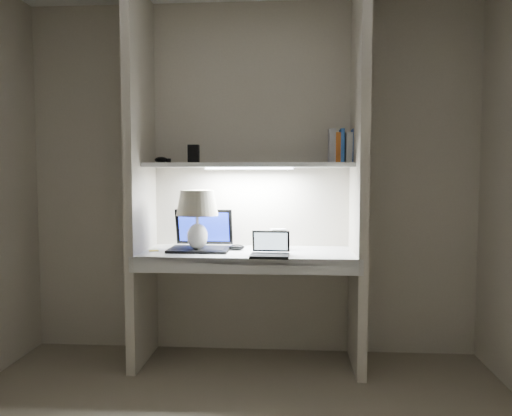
# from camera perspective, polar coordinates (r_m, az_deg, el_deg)

# --- Properties ---
(back_wall) EXTENTS (3.20, 0.01, 2.50)m
(back_wall) POSITION_cam_1_polar(r_m,az_deg,el_deg) (3.60, -0.54, 3.30)
(back_wall) COLOR beige
(back_wall) RESTS_ON floor
(alcove_panel_left) EXTENTS (0.06, 0.55, 2.50)m
(alcove_panel_left) POSITION_cam_1_polar(r_m,az_deg,el_deg) (3.46, -13.07, 3.16)
(alcove_panel_left) COLOR beige
(alcove_panel_left) RESTS_ON floor
(alcove_panel_right) EXTENTS (0.06, 0.55, 2.50)m
(alcove_panel_right) POSITION_cam_1_polar(r_m,az_deg,el_deg) (3.34, 11.68, 3.16)
(alcove_panel_right) COLOR beige
(alcove_panel_right) RESTS_ON floor
(desk) EXTENTS (1.40, 0.55, 0.04)m
(desk) POSITION_cam_1_polar(r_m,az_deg,el_deg) (3.37, -0.92, -5.31)
(desk) COLOR white
(desk) RESTS_ON alcove_panel_left
(desk_apron) EXTENTS (1.46, 0.03, 0.10)m
(desk_apron) POSITION_cam_1_polar(r_m,az_deg,el_deg) (3.12, -1.33, -6.62)
(desk_apron) COLOR silver
(desk_apron) RESTS_ON desk
(shelf) EXTENTS (1.40, 0.36, 0.03)m
(shelf) POSITION_cam_1_polar(r_m,az_deg,el_deg) (3.42, -0.79, 4.94)
(shelf) COLOR silver
(shelf) RESTS_ON back_wall
(strip_light) EXTENTS (0.60, 0.04, 0.02)m
(strip_light) POSITION_cam_1_polar(r_m,az_deg,el_deg) (3.42, -0.79, 4.57)
(strip_light) COLOR white
(strip_light) RESTS_ON shelf
(table_lamp) EXTENTS (0.28, 0.28, 0.41)m
(table_lamp) POSITION_cam_1_polar(r_m,az_deg,el_deg) (3.35, -6.74, -0.26)
(table_lamp) COLOR white
(table_lamp) RESTS_ON desk
(laptop_main) EXTENTS (0.41, 0.35, 0.27)m
(laptop_main) POSITION_cam_1_polar(r_m,az_deg,el_deg) (3.46, -6.29, -3.73)
(laptop_main) COLOR black
(laptop_main) RESTS_ON desk
(laptop_netbook) EXTENTS (0.25, 0.22, 0.16)m
(laptop_netbook) POSITION_cam_1_polar(r_m,az_deg,el_deg) (3.16, 1.62, -4.86)
(laptop_netbook) COLOR black
(laptop_netbook) RESTS_ON desk
(speaker) EXTENTS (0.12, 0.10, 0.14)m
(speaker) POSITION_cam_1_polar(r_m,az_deg,el_deg) (3.42, 2.55, -3.59)
(speaker) COLOR silver
(speaker) RESTS_ON desk
(mouse) EXTENTS (0.12, 0.09, 0.04)m
(mouse) POSITION_cam_1_polar(r_m,az_deg,el_deg) (3.41, -2.24, -4.51)
(mouse) COLOR black
(mouse) RESTS_ON desk
(cable_coil) EXTENTS (0.12, 0.12, 0.01)m
(cable_coil) POSITION_cam_1_polar(r_m,az_deg,el_deg) (3.45, -2.45, -4.65)
(cable_coil) COLOR black
(cable_coil) RESTS_ON desk
(sticky_note) EXTENTS (0.08, 0.08, 0.00)m
(sticky_note) POSITION_cam_1_polar(r_m,az_deg,el_deg) (3.46, -11.62, -4.79)
(sticky_note) COLOR yellow
(sticky_note) RESTS_ON desk
(book_row) EXTENTS (0.22, 0.15, 0.23)m
(book_row) POSITION_cam_1_polar(r_m,az_deg,el_deg) (3.47, 10.05, 6.89)
(book_row) COLOR silver
(book_row) RESTS_ON shelf
(shelf_box) EXTENTS (0.08, 0.05, 0.13)m
(shelf_box) POSITION_cam_1_polar(r_m,az_deg,el_deg) (3.55, -7.15, 6.15)
(shelf_box) COLOR black
(shelf_box) RESTS_ON shelf
(shelf_gadget) EXTENTS (0.12, 0.11, 0.04)m
(shelf_gadget) POSITION_cam_1_polar(r_m,az_deg,el_deg) (3.59, -10.79, 5.42)
(shelf_gadget) COLOR black
(shelf_gadget) RESTS_ON shelf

